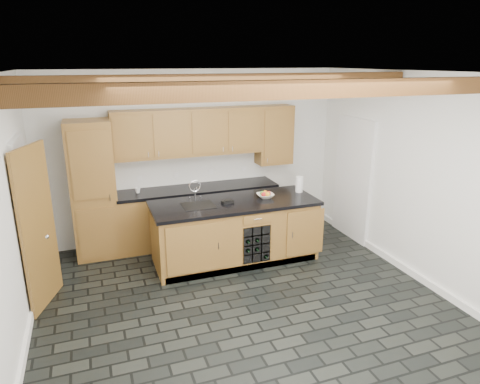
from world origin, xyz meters
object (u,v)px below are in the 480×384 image
at_px(kitchen_scale, 228,201).
at_px(paper_towel, 299,184).
at_px(island, 235,231).
at_px(fruit_bowl, 265,196).

height_order(kitchen_scale, paper_towel, paper_towel).
height_order(island, paper_towel, paper_towel).
relative_size(island, paper_towel, 9.94).
bearing_deg(island, kitchen_scale, -170.21).
height_order(fruit_bowl, paper_towel, paper_towel).
bearing_deg(paper_towel, island, -173.54).
distance_m(island, fruit_bowl, 0.70).
bearing_deg(island, paper_towel, 6.46).
distance_m(island, paper_towel, 1.27).
xyz_separation_m(fruit_bowl, paper_towel, (0.62, 0.10, 0.09)).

